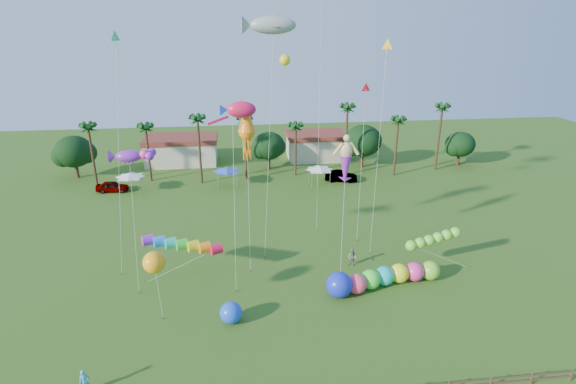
{
  "coord_description": "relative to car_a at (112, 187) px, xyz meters",
  "views": [
    {
      "loc": [
        -4.65,
        -28.08,
        23.67
      ],
      "look_at": [
        0.0,
        10.0,
        9.0
      ],
      "focal_mm": 28.0,
      "sensor_mm": 36.0,
      "label": 1
    }
  ],
  "objects": [
    {
      "name": "ground",
      "position": [
        22.89,
        -36.69,
        -0.78
      ],
      "size": [
        160.0,
        160.0,
        0.0
      ],
      "primitive_type": "plane",
      "color": "#285116",
      "rests_on": "ground"
    },
    {
      "name": "tent_row",
      "position": [
        16.89,
        -0.36,
        1.97
      ],
      "size": [
        31.0,
        4.0,
        0.6
      ],
      "color": "white",
      "rests_on": "ground"
    },
    {
      "name": "merman_kite",
      "position": [
        29.22,
        -22.64,
        9.63
      ],
      "size": [
        2.51,
        6.02,
        12.79
      ],
      "color": "#E3C181",
      "rests_on": "ground"
    },
    {
      "name": "lobster_kite",
      "position": [
        8.75,
        -24.62,
        11.53
      ],
      "size": [
        4.37,
        4.65,
        13.11
      ],
      "color": "purple",
      "rests_on": "ground"
    },
    {
      "name": "delta_kite_yellow",
      "position": [
        33.6,
        -19.77,
        20.25
      ],
      "size": [
        1.98,
        3.93,
        22.0
      ],
      "color": "yellow",
      "rests_on": "ground"
    },
    {
      "name": "green_worm",
      "position": [
        35.18,
        -26.86,
        2.0
      ],
      "size": [
        9.27,
        3.23,
        3.44
      ],
      "color": "#73E031",
      "rests_on": "ground"
    },
    {
      "name": "rainbow_tube",
      "position": [
        14.11,
        -26.07,
        2.45
      ],
      "size": [
        8.91,
        2.64,
        3.76
      ],
      "color": "red",
      "rests_on": "ground"
    },
    {
      "name": "spectator_a",
      "position": [
        7.49,
        -39.64,
        0.13
      ],
      "size": [
        0.79,
        0.67,
        1.83
      ],
      "primitive_type": "imported",
      "rotation": [
        0.0,
        0.0,
        0.41
      ],
      "color": "#37A1C0",
      "rests_on": "ground"
    },
    {
      "name": "delta_kite_green",
      "position": [
        7.93,
        -20.52,
        21.06
      ],
      "size": [
        2.0,
        4.38,
        22.89
      ],
      "color": "#37EA86",
      "rests_on": "ground"
    },
    {
      "name": "shark_kite",
      "position": [
        22.52,
        -17.54,
        22.48
      ],
      "size": [
        6.52,
        7.27,
        24.37
      ],
      "color": "#91989F",
      "rests_on": "ground"
    },
    {
      "name": "squid_kite",
      "position": [
        19.43,
        -21.96,
        12.78
      ],
      "size": [
        1.76,
        4.11,
        15.99
      ],
      "color": "orange",
      "rests_on": "ground"
    },
    {
      "name": "blue_ball",
      "position": [
        17.31,
        -33.15,
        0.16
      ],
      "size": [
        1.88,
        1.88,
        1.88
      ],
      "primitive_type": "sphere",
      "color": "blue",
      "rests_on": "ground"
    },
    {
      "name": "spectator_b",
      "position": [
        29.71,
        -25.27,
        0.16
      ],
      "size": [
        1.16,
        1.09,
        1.89
      ],
      "primitive_type": "imported",
      "rotation": [
        0.0,
        0.0,
        -0.55
      ],
      "color": "gray",
      "rests_on": "ground"
    },
    {
      "name": "car_a",
      "position": [
        0.0,
        0.0,
        0.0
      ],
      "size": [
        4.68,
        2.06,
        1.57
      ],
      "primitive_type": "imported",
      "rotation": [
        0.0,
        0.0,
        1.53
      ],
      "color": "#4C4C54",
      "rests_on": "ground"
    },
    {
      "name": "buildings_row",
      "position": [
        19.8,
        13.31,
        1.22
      ],
      "size": [
        35.0,
        7.0,
        4.0
      ],
      "color": "beige",
      "rests_on": "ground"
    },
    {
      "name": "orange_ball_kite",
      "position": [
        11.35,
        -31.92,
        4.65
      ],
      "size": [
        2.09,
        2.09,
        6.35
      ],
      "color": "#FFA914",
      "rests_on": "ground"
    },
    {
      "name": "caterpillar_inflatable",
      "position": [
        31.24,
        -29.52,
        0.23
      ],
      "size": [
        11.86,
        4.19,
        2.42
      ],
      "rotation": [
        0.0,
        0.0,
        0.2
      ],
      "color": "#FF436F",
      "rests_on": "ground"
    },
    {
      "name": "tree_line",
      "position": [
        26.45,
        7.31,
        3.49
      ],
      "size": [
        69.46,
        8.91,
        11.0
      ],
      "color": "#3A2819",
      "rests_on": "ground"
    },
    {
      "name": "fish_kite",
      "position": [
        18.99,
        -22.83,
        15.14
      ],
      "size": [
        4.22,
        6.75,
        16.79
      ],
      "color": "#DA184B",
      "rests_on": "ground"
    },
    {
      "name": "car_b",
      "position": [
        34.58,
        0.38,
        0.04
      ],
      "size": [
        5.28,
        2.82,
        1.65
      ],
      "primitive_type": "imported",
      "rotation": [
        0.0,
        0.0,
        1.35
      ],
      "color": "#4C4C54",
      "rests_on": "ground"
    },
    {
      "name": "delta_kite_red",
      "position": [
        33.01,
        -15.45,
        15.6
      ],
      "size": [
        2.03,
        4.81,
        17.26
      ],
      "color": "red",
      "rests_on": "ground"
    }
  ]
}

